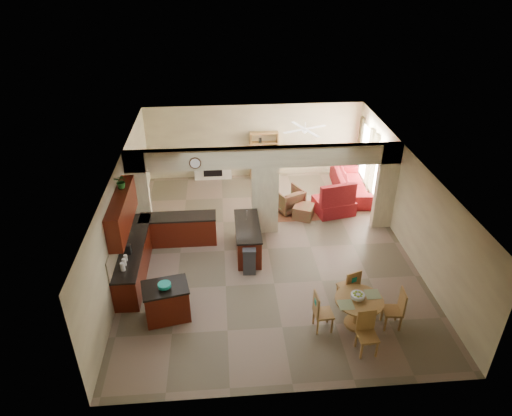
{
  "coord_description": "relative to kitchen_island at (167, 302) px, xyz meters",
  "views": [
    {
      "loc": [
        -1.26,
        -10.97,
        7.77
      ],
      "look_at": [
        -0.33,
        0.3,
        1.23
      ],
      "focal_mm": 32.0,
      "sensor_mm": 36.0,
      "label": 1
    }
  ],
  "objects": [
    {
      "name": "peninsula",
      "position": [
        2.09,
        2.5,
        -0.0
      ],
      "size": [
        0.7,
        1.85,
        0.91
      ],
      "color": "#3E1807",
      "rests_on": "floor"
    },
    {
      "name": "wall_right",
      "position": [
        6.69,
        2.61,
        0.94
      ],
      "size": [
        0.0,
        10.0,
        10.0
      ],
      "primitive_type": "plane",
      "rotation": [
        1.57,
        0.0,
        -1.57
      ],
      "color": "beige",
      "rests_on": "floor"
    },
    {
      "name": "trash_can",
      "position": [
        2.07,
        1.54,
        -0.1
      ],
      "size": [
        0.36,
        0.31,
        0.72
      ],
      "primitive_type": "cube",
      "rotation": [
        0.0,
        0.0,
        -0.06
      ],
      "color": "#303033",
      "rests_on": "floor"
    },
    {
      "name": "fireplace",
      "position": [
        1.09,
        7.44,
        0.15
      ],
      "size": [
        1.6,
        0.35,
        1.2
      ],
      "color": "#EEE5CE",
      "rests_on": "floor"
    },
    {
      "name": "dining_table",
      "position": [
        4.44,
        -0.63,
        0.04
      ],
      "size": [
        1.11,
        1.11,
        0.76
      ],
      "color": "olive",
      "rests_on": "floor"
    },
    {
      "name": "ceiling_fan",
      "position": [
        4.19,
        5.61,
        2.1
      ],
      "size": [
        1.0,
        1.0,
        0.1
      ],
      "primitive_type": "cylinder",
      "color": "white",
      "rests_on": "ceiling"
    },
    {
      "name": "wall_left",
      "position": [
        -1.31,
        2.61,
        0.94
      ],
      "size": [
        0.0,
        10.0,
        10.0
      ],
      "primitive_type": "plane",
      "rotation": [
        1.57,
        0.0,
        1.57
      ],
      "color": "beige",
      "rests_on": "floor"
    },
    {
      "name": "chair_south",
      "position": [
        4.41,
        -1.38,
        0.09
      ],
      "size": [
        0.45,
        0.45,
        1.02
      ],
      "rotation": [
        0.0,
        0.0,
        0.07
      ],
      "color": "olive",
      "rests_on": "floor"
    },
    {
      "name": "partition_header",
      "position": [
        2.69,
        3.61,
        2.04
      ],
      "size": [
        8.0,
        0.25,
        0.6
      ],
      "primitive_type": "cube",
      "color": "beige",
      "rests_on": "partition_center_pier"
    },
    {
      "name": "kitchen_island",
      "position": [
        0.0,
        0.0,
        0.0
      ],
      "size": [
        1.19,
        0.95,
        0.92
      ],
      "rotation": [
        0.0,
        0.0,
        0.2
      ],
      "color": "#3E1807",
      "rests_on": "floor"
    },
    {
      "name": "glazed_door",
      "position": [
        6.66,
        5.76,
        0.59
      ],
      "size": [
        0.02,
        0.7,
        2.1
      ],
      "primitive_type": "cube",
      "color": "white",
      "rests_on": "wall_right"
    },
    {
      "name": "sofa",
      "position": [
        5.99,
        5.84,
        -0.07
      ],
      "size": [
        2.72,
        1.21,
        0.78
      ],
      "primitive_type": "imported",
      "rotation": [
        0.0,
        0.0,
        1.51
      ],
      "color": "maroon",
      "rests_on": "floor"
    },
    {
      "name": "wall_clock",
      "position": [
        0.69,
        3.46,
        1.99
      ],
      "size": [
        0.34,
        0.03,
        0.34
      ],
      "primitive_type": "cylinder",
      "rotation": [
        1.57,
        0.0,
        0.0
      ],
      "color": "#4E2F1A",
      "rests_on": "partition_header"
    },
    {
      "name": "chair_north",
      "position": [
        4.44,
        0.11,
        0.09
      ],
      "size": [
        0.54,
        0.54,
        1.02
      ],
      "rotation": [
        0.0,
        0.0,
        3.49
      ],
      "color": "olive",
      "rests_on": "floor"
    },
    {
      "name": "drape_b_right",
      "position": [
        6.62,
        7.21,
        0.74
      ],
      "size": [
        0.1,
        0.28,
        2.3
      ],
      "primitive_type": "cube",
      "color": "#45241B",
      "rests_on": "wall_right"
    },
    {
      "name": "chaise",
      "position": [
        5.09,
        4.57,
        -0.22
      ],
      "size": [
        1.39,
        1.22,
        0.48
      ],
      "primitive_type": "cube",
      "rotation": [
        0.0,
        0.0,
        0.21
      ],
      "color": "maroon",
      "rests_on": "floor"
    },
    {
      "name": "drape_a_right",
      "position": [
        6.62,
        5.51,
        0.74
      ],
      "size": [
        0.1,
        0.28,
        2.3
      ],
      "primitive_type": "cube",
      "color": "#45241B",
      "rests_on": "wall_right"
    },
    {
      "name": "armchair",
      "position": [
        3.61,
        4.83,
        -0.07
      ],
      "size": [
        1.13,
        1.14,
        0.79
      ],
      "primitive_type": "imported",
      "rotation": [
        0.0,
        0.0,
        3.58
      ],
      "color": "maroon",
      "rests_on": "floor"
    },
    {
      "name": "chair_east",
      "position": [
        5.3,
        -0.74,
        0.09
      ],
      "size": [
        0.45,
        0.45,
        1.02
      ],
      "rotation": [
        0.0,
        0.0,
        4.63
      ],
      "color": "olive",
      "rests_on": "floor"
    },
    {
      "name": "teal_bowl",
      "position": [
        0.01,
        -0.08,
        0.53
      ],
      "size": [
        0.3,
        0.3,
        0.14
      ],
      "primitive_type": "cylinder",
      "color": "#159380",
      "rests_on": "kitchen_island"
    },
    {
      "name": "fruit_bowl",
      "position": [
        4.39,
        -0.61,
        0.38
      ],
      "size": [
        0.32,
        0.32,
        0.17
      ],
      "primitive_type": "cylinder",
      "color": "#7DA423",
      "rests_on": "dining_table"
    },
    {
      "name": "ceiling",
      "position": [
        2.69,
        2.61,
        2.34
      ],
      "size": [
        10.0,
        10.0,
        0.0
      ],
      "primitive_type": "plane",
      "rotation": [
        3.14,
        0.0,
        0.0
      ],
      "color": "white",
      "rests_on": "wall_back"
    },
    {
      "name": "chair_west",
      "position": [
        3.53,
        -0.69,
        0.09
      ],
      "size": [
        0.45,
        0.45,
        1.02
      ],
      "rotation": [
        0.0,
        0.0,
        1.64
      ],
      "color": "olive",
      "rests_on": "floor"
    },
    {
      "name": "window_a",
      "position": [
        6.66,
        4.91,
        0.74
      ],
      "size": [
        0.02,
        0.9,
        1.9
      ],
      "primitive_type": "cube",
      "color": "white",
      "rests_on": "wall_right"
    },
    {
      "name": "wall_front",
      "position": [
        2.69,
        -2.39,
        0.94
      ],
      "size": [
        8.0,
        0.0,
        8.0
      ],
      "primitive_type": "plane",
      "rotation": [
        -1.57,
        0.0,
        0.0
      ],
      "color": "beige",
      "rests_on": "floor"
    },
    {
      "name": "floor",
      "position": [
        2.69,
        2.61,
        -0.46
      ],
      "size": [
        10.0,
        10.0,
        0.0
      ],
      "primitive_type": "plane",
      "color": "#756151",
      "rests_on": "ground"
    },
    {
      "name": "partition_center_pier",
      "position": [
        2.69,
        3.61,
        0.64
      ],
      "size": [
        0.8,
        0.25,
        2.2
      ],
      "primitive_type": "cube",
      "color": "beige",
      "rests_on": "floor"
    },
    {
      "name": "drape_a_left",
      "position": [
        6.62,
        4.31,
        0.74
      ],
      "size": [
        0.1,
        0.28,
        2.3
      ],
      "primitive_type": "cube",
      "color": "#45241B",
      "rests_on": "wall_right"
    },
    {
      "name": "upper_cabinets",
      "position": [
        -1.13,
        1.81,
        1.46
      ],
      "size": [
        0.35,
        2.4,
        0.9
      ],
      "primitive_type": "cube",
      "color": "#3E1807",
      "rests_on": "wall_left"
    },
    {
      "name": "ottoman",
      "position": [
        4.03,
        4.29,
        -0.24
      ],
      "size": [
        0.79,
        0.79,
        0.44
      ],
      "primitive_type": "cube",
      "rotation": [
        0.0,
        0.0,
        -0.39
      ],
      "color": "maroon",
      "rests_on": "floor"
    },
    {
      "name": "partition_left_pier",
      "position": [
        -1.01,
        3.61,
        0.94
      ],
      "size": [
        0.6,
        0.25,
        2.8
      ],
      "primitive_type": "cube",
      "color": "beige",
      "rests_on": "floor"
    },
    {
      "name": "kitchen_counter",
      "position": [
        -0.57,
        2.36,
        0.0
      ],
      "size": [
        2.52,
        3.29,
        1.48
      ],
      "color": "#3E1807",
      "rests_on": "floor"
    },
    {
      "name": "partition_right_pier",
      "position": [
        6.39,
        3.61,
        0.94
      ],
      "size": [
        0.6,
        0.25,
        2.8
      ],
      "primitive_type": "cube",
      "color": "beige",
      "rests_on": "floor"
    },
    {
      "name": "window_b",
      "position": [
        6.66,
        6.61,
        0.74
      ],
      "size": [
        0.02,
        0.9,
        1.9
      ],
      "primitive_type": "cube",
      "color": "white",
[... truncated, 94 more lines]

